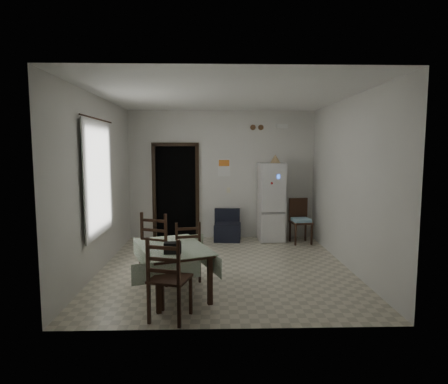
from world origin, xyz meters
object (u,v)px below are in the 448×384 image
navy_seat (228,225)px  dining_chair_near_head (170,277)px  dining_chair_far_right (187,250)px  dining_table (173,270)px  fridge (271,202)px  corner_chair (301,221)px  dining_chair_far_left (161,246)px

navy_seat → dining_chair_near_head: dining_chair_near_head is taller
navy_seat → dining_chair_near_head: (-0.83, -3.90, 0.16)m
dining_chair_far_right → dining_chair_near_head: 1.38m
dining_chair_far_right → dining_table: bearing=64.0°
fridge → dining_chair_far_right: bearing=-126.5°
dining_chair_near_head → corner_chair: bearing=-106.8°
fridge → dining_table: size_ratio=1.32×
fridge → dining_chair_near_head: fridge is taller
navy_seat → dining_table: bearing=-99.9°
dining_table → dining_chair_near_head: dining_chair_near_head is taller
dining_table → dining_chair_far_left: dining_chair_far_left is taller
dining_chair_far_right → corner_chair: bearing=-146.4°
corner_chair → fridge: bearing=147.0°
navy_seat → corner_chair: (1.58, -0.29, 0.14)m
fridge → corner_chair: size_ratio=1.80×
navy_seat → corner_chair: corner_chair is taller
corner_chair → dining_table: size_ratio=0.74×
dining_chair_near_head → navy_seat: bearing=-85.1°
corner_chair → dining_table: bearing=-138.6°
dining_chair_far_right → fridge: bearing=-134.5°
fridge → navy_seat: size_ratio=2.51×
dining_chair_far_left → dining_chair_far_right: (0.39, 0.05, -0.08)m
navy_seat → dining_chair_far_left: (-1.12, -2.58, 0.20)m
fridge → corner_chair: bearing=-28.2°
navy_seat → corner_chair: bearing=-4.4°
dining_chair_far_right → dining_chair_near_head: size_ratio=0.92×
dining_table → dining_chair_far_right: dining_chair_far_right is taller
navy_seat → dining_table: (-0.88, -3.10, -0.01)m
dining_chair_far_right → navy_seat: bearing=-116.6°
navy_seat → corner_chair: 1.61m
fridge → dining_chair_far_right: fridge is taller
fridge → dining_table: (-1.86, -3.10, -0.53)m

